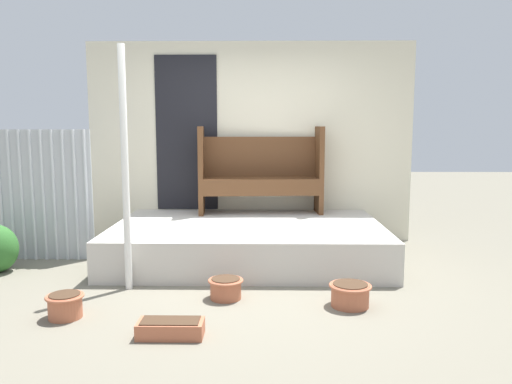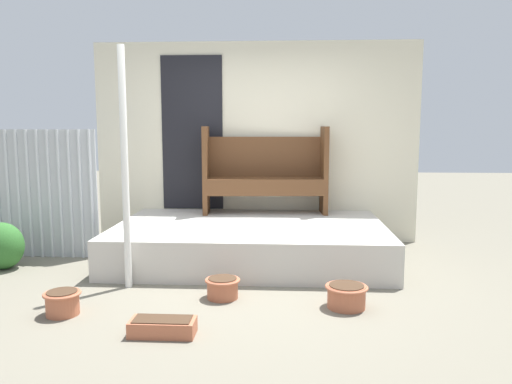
% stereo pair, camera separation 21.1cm
% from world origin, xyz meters
% --- Properties ---
extents(ground_plane, '(24.00, 24.00, 0.00)m').
position_xyz_m(ground_plane, '(0.00, 0.00, 0.00)').
color(ground_plane, '#706B5B').
extents(porch_slab, '(3.02, 1.94, 0.42)m').
position_xyz_m(porch_slab, '(0.04, 0.97, 0.21)').
color(porch_slab, beige).
rests_on(porch_slab, ground_plane).
extents(house_wall, '(4.22, 0.08, 2.60)m').
position_xyz_m(house_wall, '(-0.00, 1.97, 1.31)').
color(house_wall, beige).
rests_on(house_wall, ground_plane).
extents(support_post, '(0.07, 0.07, 2.25)m').
position_xyz_m(support_post, '(-1.06, -0.08, 1.12)').
color(support_post, white).
rests_on(support_post, ground_plane).
extents(bench, '(1.58, 0.50, 1.10)m').
position_xyz_m(bench, '(0.17, 1.71, 0.97)').
color(bench, '#54331C').
rests_on(bench, porch_slab).
extents(flower_pot_left, '(0.30, 0.30, 0.20)m').
position_xyz_m(flower_pot_left, '(-1.37, -0.81, 0.11)').
color(flower_pot_left, '#B26042').
rests_on(flower_pot_left, ground_plane).
extents(flower_pot_middle, '(0.32, 0.32, 0.19)m').
position_xyz_m(flower_pot_middle, '(-0.12, -0.34, 0.10)').
color(flower_pot_middle, '#B26042').
rests_on(flower_pot_middle, ground_plane).
extents(flower_pot_right, '(0.36, 0.36, 0.20)m').
position_xyz_m(flower_pot_right, '(0.95, -0.51, 0.11)').
color(flower_pot_right, '#B26042').
rests_on(flower_pot_right, ground_plane).
extents(planter_box_rect, '(0.48, 0.21, 0.13)m').
position_xyz_m(planter_box_rect, '(-0.46, -1.15, 0.06)').
color(planter_box_rect, '#B26042').
rests_on(planter_box_rect, ground_plane).
extents(shrub_by_fence, '(0.46, 0.42, 0.51)m').
position_xyz_m(shrub_by_fence, '(-2.59, 0.43, 0.25)').
color(shrub_by_fence, '#2D6628').
rests_on(shrub_by_fence, ground_plane).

